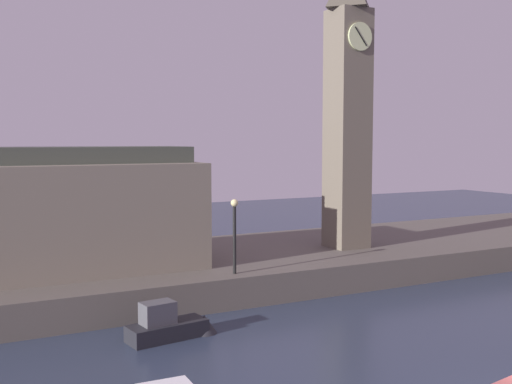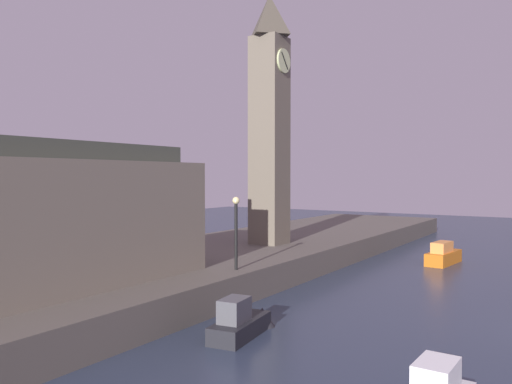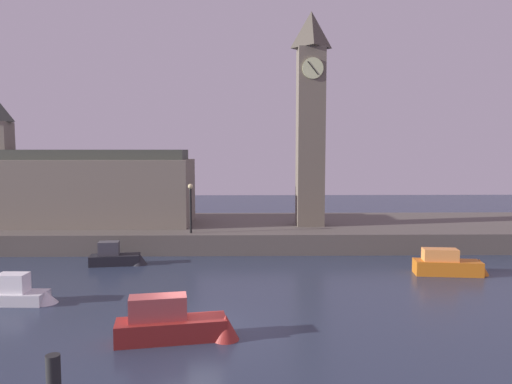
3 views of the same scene
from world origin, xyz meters
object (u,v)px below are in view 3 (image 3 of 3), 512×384
clock_tower (310,117)px  streetlamp (191,202)px  boat_dinghy_red (178,324)px  boat_patrol_orange (452,265)px  parliament_hall (86,187)px  boat_barge_dark (119,257)px  boat_ferry_white (23,293)px

clock_tower → streetlamp: (-9.09, -3.60, -6.37)m
boat_dinghy_red → clock_tower: bearing=68.4°
clock_tower → boat_patrol_orange: clock_tower is taller
parliament_hall → boat_dinghy_red: 23.32m
clock_tower → boat_barge_dark: 17.94m
streetlamp → boat_patrol_orange: streetlamp is taller
boat_barge_dark → boat_dinghy_red: 13.76m
clock_tower → boat_ferry_white: size_ratio=5.28×
clock_tower → streetlamp: size_ratio=4.68×
boat_patrol_orange → boat_ferry_white: 23.87m
boat_dinghy_red → boat_patrol_orange: (15.09, 9.68, -0.05)m
boat_patrol_orange → clock_tower: bearing=126.8°
streetlamp → boat_barge_dark: bearing=-141.9°
parliament_hall → boat_ferry_white: (2.18, -15.84, -3.98)m
clock_tower → boat_ferry_white: 23.84m
clock_tower → streetlamp: clock_tower is taller
parliament_hall → boat_dinghy_red: bearing=-63.0°
boat_dinghy_red → boat_patrol_orange: bearing=32.7°
streetlamp → boat_barge_dark: (-4.33, -3.39, -3.25)m
boat_barge_dark → boat_ferry_white: bearing=-108.0°
boat_patrol_orange → boat_ferry_white: bearing=-167.9°
boat_dinghy_red → boat_ferry_white: bearing=150.5°
boat_dinghy_red → boat_ferry_white: boat_dinghy_red is taller
boat_barge_dark → parliament_hall: bearing=120.7°
boat_patrol_orange → boat_barge_dark: bearing=172.2°
streetlamp → clock_tower: bearing=21.6°
clock_tower → boat_ferry_white: (-15.97, -14.86, -9.62)m
clock_tower → boat_barge_dark: clock_tower is taller
boat_ferry_white → boat_barge_dark: bearing=72.0°
parliament_hall → boat_patrol_orange: (25.52, -10.82, -3.90)m
boat_dinghy_red → boat_ferry_white: 9.47m
streetlamp → boat_dinghy_red: size_ratio=0.71×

